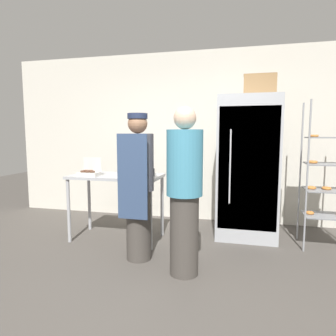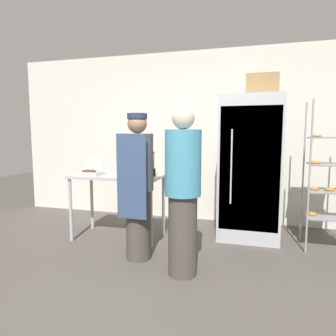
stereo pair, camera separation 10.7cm
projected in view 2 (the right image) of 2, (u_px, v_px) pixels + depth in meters
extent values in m
plane|color=#4C4742|center=(154.00, 285.00, 2.80)|extent=(14.00, 14.00, 0.00)
cube|color=silver|center=(198.00, 137.00, 4.89)|extent=(6.40, 0.12, 2.72)
cube|color=#ADAFB5|center=(249.00, 168.00, 4.01)|extent=(0.79, 0.67, 1.90)
cube|color=#93959B|center=(249.00, 170.00, 3.70)|extent=(0.73, 0.02, 1.56)
cylinder|color=silver|center=(231.00, 167.00, 3.72)|extent=(0.02, 0.02, 0.94)
cylinder|color=#93969B|center=(309.00, 178.00, 3.46)|extent=(0.02, 0.02, 1.81)
cylinder|color=#93969B|center=(303.00, 173.00, 3.88)|extent=(0.02, 0.02, 1.81)
cube|color=gray|center=(328.00, 217.00, 3.66)|extent=(0.50, 0.40, 0.01)
torus|color=orange|center=(312.00, 214.00, 3.70)|extent=(0.10, 0.10, 0.03)
cube|color=gray|center=(330.00, 191.00, 3.62)|extent=(0.50, 0.40, 0.01)
torus|color=orange|center=(314.00, 188.00, 3.66)|extent=(0.11, 0.11, 0.03)
torus|color=orange|center=(330.00, 189.00, 3.62)|extent=(0.11, 0.11, 0.03)
cube|color=gray|center=(331.00, 165.00, 3.58)|extent=(0.50, 0.40, 0.01)
torus|color=orange|center=(315.00, 162.00, 3.63)|extent=(0.11, 0.11, 0.03)
cube|color=gray|center=(333.00, 138.00, 3.54)|extent=(0.50, 0.40, 0.01)
torus|color=orange|center=(317.00, 136.00, 3.59)|extent=(0.10, 0.10, 0.03)
cube|color=#ADAFB5|center=(118.00, 176.00, 3.98)|extent=(1.19, 0.62, 0.04)
cylinder|color=#ADAFB5|center=(71.00, 210.00, 3.91)|extent=(0.04, 0.04, 0.83)
cylinder|color=#ADAFB5|center=(151.00, 216.00, 3.62)|extent=(0.04, 0.04, 0.83)
cylinder|color=#ADAFB5|center=(92.00, 201.00, 4.43)|extent=(0.04, 0.04, 0.83)
cylinder|color=#ADAFB5|center=(163.00, 206.00, 4.14)|extent=(0.04, 0.04, 0.83)
cube|color=silver|center=(91.00, 174.00, 3.89)|extent=(0.26, 0.18, 0.05)
cube|color=silver|center=(94.00, 164.00, 3.97)|extent=(0.25, 0.01, 0.18)
torus|color=#513323|center=(85.00, 171.00, 3.87)|extent=(0.07, 0.07, 0.02)
torus|color=#513323|center=(89.00, 171.00, 3.85)|extent=(0.07, 0.07, 0.02)
torus|color=#513323|center=(94.00, 171.00, 3.84)|extent=(0.07, 0.07, 0.02)
torus|color=#513323|center=(88.00, 170.00, 3.94)|extent=(0.07, 0.07, 0.02)
torus|color=#513323|center=(92.00, 171.00, 3.92)|extent=(0.07, 0.07, 0.02)
cylinder|color=black|center=(151.00, 172.00, 3.84)|extent=(0.12, 0.12, 0.10)
cylinder|color=#B2BCC1|center=(151.00, 161.00, 3.82)|extent=(0.10, 0.10, 0.19)
cylinder|color=black|center=(151.00, 153.00, 3.81)|extent=(0.10, 0.10, 0.02)
cube|color=#937047|center=(262.00, 86.00, 3.94)|extent=(0.41, 0.26, 0.28)
cube|color=olive|center=(262.00, 74.00, 3.93)|extent=(0.42, 0.14, 0.02)
cylinder|color=#47423D|center=(138.00, 224.00, 3.37)|extent=(0.28, 0.28, 0.79)
cylinder|color=#4C4C56|center=(138.00, 162.00, 3.29)|extent=(0.34, 0.34, 0.62)
sphere|color=#9E7051|center=(137.00, 124.00, 3.24)|extent=(0.21, 0.21, 0.21)
cube|color=#33476B|center=(131.00, 177.00, 3.13)|extent=(0.33, 0.02, 0.90)
cylinder|color=#232D4C|center=(137.00, 116.00, 3.23)|extent=(0.22, 0.22, 0.06)
cylinder|color=#47423D|center=(183.00, 235.00, 2.98)|extent=(0.29, 0.29, 0.81)
cylinder|color=teal|center=(183.00, 163.00, 2.90)|extent=(0.35, 0.35, 0.64)
sphere|color=beige|center=(183.00, 118.00, 2.85)|extent=(0.22, 0.22, 0.22)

